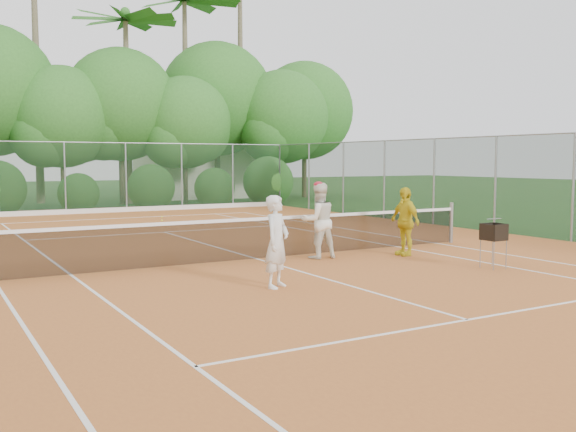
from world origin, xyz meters
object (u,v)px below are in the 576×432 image
object	(u,v)px
player_center_grp	(318,220)
ball_hopper	(494,233)
player_white	(277,242)
player_yellow	(405,221)

from	to	relation	value
player_center_grp	ball_hopper	size ratio (longest dim) A/B	1.89
player_white	ball_hopper	size ratio (longest dim) A/B	1.75
player_yellow	player_center_grp	bearing A→B (deg)	-106.32
player_center_grp	ball_hopper	bearing A→B (deg)	-50.93
player_center_grp	player_yellow	world-z (taller)	player_center_grp
player_white	player_yellow	bearing A→B (deg)	-11.73
player_white	ball_hopper	bearing A→B (deg)	-39.79
player_center_grp	ball_hopper	xyz separation A→B (m)	(2.42, -2.98, -0.13)
player_white	ball_hopper	distance (m)	4.93
player_white	player_center_grp	bearing A→B (deg)	11.01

